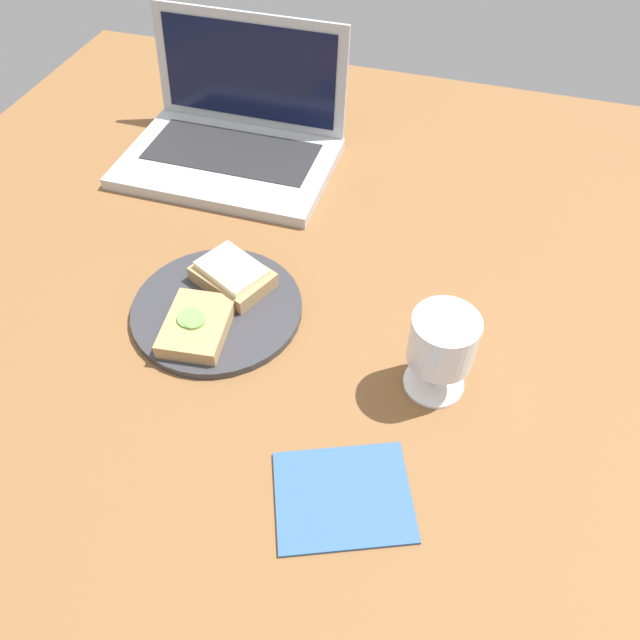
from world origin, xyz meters
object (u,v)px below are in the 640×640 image
napkin (343,496)px  plate (217,309)px  sandwich_with_cheese (233,275)px  wine_glass (442,344)px  sandwich_with_cucumber (197,325)px  laptop (234,138)px

napkin → plate: bearing=138.2°
sandwich_with_cheese → wine_glass: bearing=-15.5°
sandwich_with_cucumber → napkin: 28.80cm
wine_glass → napkin: wine_glass is taller
sandwich_with_cucumber → laptop: bearing=105.3°
wine_glass → laptop: size_ratio=0.33×
sandwich_with_cucumber → napkin: sandwich_with_cucumber is taller
plate → sandwich_with_cheese: sandwich_with_cheese is taller
wine_glass → laptop: bearing=137.4°
sandwich_with_cheese → plate: bearing=-96.5°
sandwich_with_cheese → napkin: bearing=-48.3°
plate → napkin: (23.27, -20.81, -0.36)cm
plate → wine_glass: bearing=-6.5°
laptop → sandwich_with_cucumber: bearing=-74.7°
sandwich_with_cucumber → laptop: size_ratio=0.32×
napkin → wine_glass: bearing=69.4°
sandwich_with_cucumber → wine_glass: (30.39, 1.36, 5.48)cm
plate → napkin: 31.22cm
sandwich_with_cheese → wine_glass: size_ratio=1.06×
laptop → plate: bearing=-71.9°
wine_glass → plate: bearing=173.5°
wine_glass → napkin: size_ratio=0.80×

